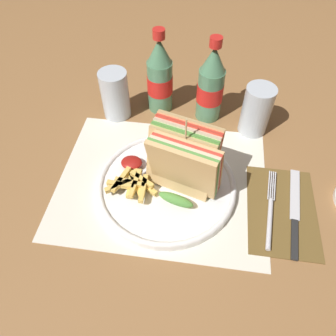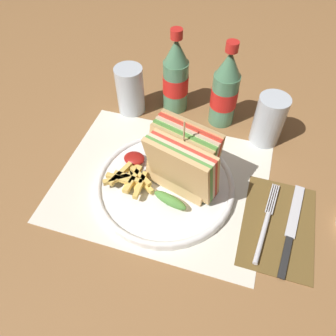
{
  "view_description": "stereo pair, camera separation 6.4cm",
  "coord_description": "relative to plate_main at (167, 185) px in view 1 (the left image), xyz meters",
  "views": [
    {
      "loc": [
        0.07,
        -0.36,
        0.54
      ],
      "look_at": [
        0.01,
        0.04,
        0.04
      ],
      "focal_mm": 35.0,
      "sensor_mm": 36.0,
      "label": 1
    },
    {
      "loc": [
        0.13,
        -0.35,
        0.54
      ],
      "look_at": [
        0.01,
        0.04,
        0.04
      ],
      "focal_mm": 35.0,
      "sensor_mm": 36.0,
      "label": 2
    }
  ],
  "objects": [
    {
      "name": "ground_plane",
      "position": [
        -0.01,
        -0.02,
        -0.01
      ],
      "size": [
        4.0,
        4.0,
        0.0
      ],
      "primitive_type": "plane",
      "color": "olive"
    },
    {
      "name": "placemat",
      "position": [
        -0.01,
        0.01,
        -0.01
      ],
      "size": [
        0.42,
        0.33,
        0.0
      ],
      "color": "silver",
      "rests_on": "ground_plane"
    },
    {
      "name": "plate_main",
      "position": [
        0.0,
        0.0,
        0.0
      ],
      "size": [
        0.28,
        0.28,
        0.02
      ],
      "color": "white",
      "rests_on": "ground_plane"
    },
    {
      "name": "club_sandwich",
      "position": [
        0.03,
        0.0,
        0.07
      ],
      "size": [
        0.15,
        0.13,
        0.17
      ],
      "color": "tan",
      "rests_on": "plate_main"
    },
    {
      "name": "fries_pile",
      "position": [
        -0.06,
        -0.02,
        0.02
      ],
      "size": [
        0.1,
        0.08,
        0.02
      ],
      "color": "#E0B756",
      "rests_on": "plate_main"
    },
    {
      "name": "ketchup_blob",
      "position": [
        -0.08,
        0.03,
        0.02
      ],
      "size": [
        0.04,
        0.04,
        0.02
      ],
      "color": "maroon",
      "rests_on": "plate_main"
    },
    {
      "name": "napkin",
      "position": [
        0.23,
        -0.02,
        -0.01
      ],
      "size": [
        0.13,
        0.2,
        0.0
      ],
      "color": "brown",
      "rests_on": "ground_plane"
    },
    {
      "name": "fork",
      "position": [
        0.2,
        -0.04,
        -0.0
      ],
      "size": [
        0.03,
        0.18,
        0.01
      ],
      "rotation": [
        0.0,
        0.0,
        -0.11
      ],
      "color": "silver",
      "rests_on": "napkin"
    },
    {
      "name": "knife",
      "position": [
        0.25,
        -0.03,
        -0.0
      ],
      "size": [
        0.04,
        0.2,
        0.0
      ],
      "rotation": [
        0.0,
        0.0,
        -0.11
      ],
      "color": "black",
      "rests_on": "napkin"
    },
    {
      "name": "coke_bottle_near",
      "position": [
        -0.05,
        0.25,
        0.08
      ],
      "size": [
        0.06,
        0.06,
        0.2
      ],
      "color": "#4C7F5B",
      "rests_on": "ground_plane"
    },
    {
      "name": "coke_bottle_far",
      "position": [
        0.07,
        0.23,
        0.08
      ],
      "size": [
        0.06,
        0.06,
        0.2
      ],
      "color": "#4C7F5B",
      "rests_on": "ground_plane"
    },
    {
      "name": "glass_near",
      "position": [
        0.17,
        0.2,
        0.04
      ],
      "size": [
        0.07,
        0.07,
        0.12
      ],
      "color": "silver",
      "rests_on": "ground_plane"
    },
    {
      "name": "glass_far",
      "position": [
        -0.15,
        0.21,
        0.04
      ],
      "size": [
        0.07,
        0.07,
        0.12
      ],
      "color": "silver",
      "rests_on": "ground_plane"
    }
  ]
}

